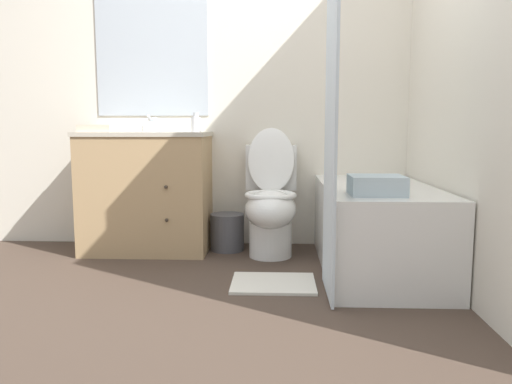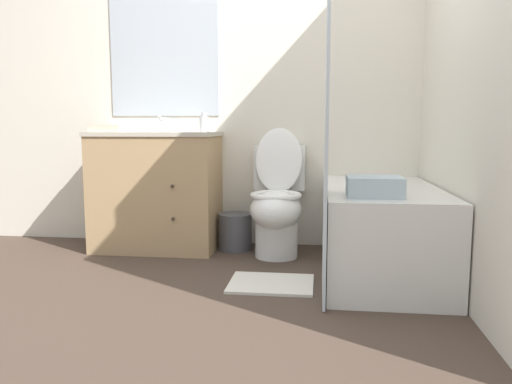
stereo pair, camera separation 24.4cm
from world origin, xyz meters
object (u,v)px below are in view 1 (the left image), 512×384
(toilet, at_px, (271,203))
(bathtub, at_px, (376,228))
(wastebasket, at_px, (227,232))
(vanity_cabinet, at_px, (147,191))
(bath_mat, at_px, (273,283))
(hand_towel_folded, at_px, (97,128))
(sink_faucet, at_px, (152,127))
(soap_dispenser, at_px, (196,124))
(tissue_box, at_px, (155,126))
(bath_towel_folded, at_px, (377,185))

(toilet, xyz_separation_m, bathtub, (0.67, -0.33, -0.10))
(toilet, relative_size, wastebasket, 3.33)
(vanity_cabinet, xyz_separation_m, toilet, (0.89, -0.09, -0.07))
(toilet, height_order, bath_mat, toilet)
(vanity_cabinet, relative_size, hand_towel_folded, 3.96)
(sink_faucet, bearing_deg, hand_towel_folded, -133.49)
(soap_dispenser, distance_m, bath_mat, 1.29)
(vanity_cabinet, bearing_deg, bath_mat, -39.64)
(tissue_box, bearing_deg, bathtub, -16.44)
(vanity_cabinet, relative_size, toilet, 1.01)
(vanity_cabinet, bearing_deg, bath_towel_folded, -30.21)
(toilet, bearing_deg, wastebasket, 157.67)
(toilet, bearing_deg, soap_dispenser, 172.48)
(soap_dispenser, bearing_deg, wastebasket, 16.29)
(bathtub, distance_m, bath_towel_folded, 0.54)
(bathtub, relative_size, bath_towel_folded, 4.78)
(hand_towel_folded, bearing_deg, toilet, 1.87)
(vanity_cabinet, height_order, tissue_box, tissue_box)
(bathtub, xyz_separation_m, hand_towel_folded, (-1.86, 0.30, 0.62))
(sink_faucet, xyz_separation_m, soap_dispenser, (0.37, -0.20, 0.02))
(toilet, bearing_deg, sink_faucet, 162.93)
(toilet, relative_size, tissue_box, 6.87)
(bathtub, relative_size, tissue_box, 10.49)
(bath_towel_folded, xyz_separation_m, bath_mat, (-0.55, 0.09, -0.58))
(vanity_cabinet, bearing_deg, hand_towel_folded, -155.90)
(toilet, xyz_separation_m, soap_dispenser, (-0.53, 0.07, 0.55))
(toilet, height_order, hand_towel_folded, hand_towel_folded)
(tissue_box, distance_m, bath_towel_folded, 1.68)
(vanity_cabinet, relative_size, bathtub, 0.66)
(tissue_box, height_order, bath_towel_folded, tissue_box)
(wastebasket, bearing_deg, bath_mat, -66.67)
(sink_faucet, distance_m, wastebasket, 0.96)
(sink_faucet, height_order, bath_towel_folded, sink_faucet)
(toilet, distance_m, bath_mat, 0.76)
(sink_faucet, xyz_separation_m, wastebasket, (0.57, -0.14, -0.76))
(hand_towel_folded, bearing_deg, bath_towel_folded, -22.25)
(bathtub, bearing_deg, toilet, 153.40)
(bathtub, height_order, soap_dispenser, soap_dispenser)
(sink_faucet, xyz_separation_m, hand_towel_folded, (-0.30, -0.31, -0.01))
(wastebasket, bearing_deg, tissue_box, -177.41)
(wastebasket, relative_size, soap_dispenser, 2.00)
(toilet, height_order, tissue_box, tissue_box)
(hand_towel_folded, height_order, bath_mat, hand_towel_folded)
(tissue_box, relative_size, hand_towel_folded, 0.57)
(sink_faucet, bearing_deg, bathtub, -21.30)
(bath_mat, bearing_deg, toilet, 92.28)
(hand_towel_folded, relative_size, bath_towel_folded, 0.80)
(bathtub, relative_size, hand_towel_folded, 5.99)
(sink_faucet, distance_m, tissue_box, 0.18)
(sink_faucet, bearing_deg, toilet, -17.07)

